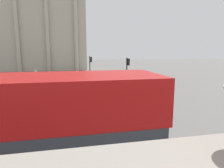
# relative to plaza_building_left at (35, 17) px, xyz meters

# --- Properties ---
(plaza_building_left) EXTENTS (24.77, 11.21, 25.76)m
(plaza_building_left) POSITION_rel_plaza_building_left_xyz_m (0.00, 0.00, 0.00)
(plaza_building_left) COLOR #B2A893
(plaza_building_left) RESTS_ON ground_plane
(traffic_light_near) EXTENTS (0.42, 0.24, 3.47)m
(traffic_light_near) POSITION_rel_plaza_building_left_xyz_m (13.31, -41.55, -10.60)
(traffic_light_near) COLOR black
(traffic_light_near) RESTS_ON ground_plane
(traffic_light_mid) EXTENTS (0.42, 0.24, 4.17)m
(traffic_light_mid) POSITION_rel_plaza_building_left_xyz_m (13.75, -34.43, -10.17)
(traffic_light_mid) COLOR black
(traffic_light_mid) RESTS_ON ground_plane
(traffic_light_far) EXTENTS (0.42, 0.24, 4.13)m
(traffic_light_far) POSITION_rel_plaza_building_left_xyz_m (10.66, -27.52, -10.20)
(traffic_light_far) COLOR black
(traffic_light_far) RESTS_ON ground_plane
(car_navy) EXTENTS (4.20, 1.93, 1.35)m
(car_navy) POSITION_rel_plaza_building_left_xyz_m (8.51, -26.54, -12.18)
(car_navy) COLOR black
(car_navy) RESTS_ON ground_plane
(pedestrian_white) EXTENTS (0.32, 0.32, 1.76)m
(pedestrian_white) POSITION_rel_plaza_building_left_xyz_m (2.41, -19.34, -11.86)
(pedestrian_white) COLOR #282B33
(pedestrian_white) RESTS_ON ground_plane
(pedestrian_grey) EXTENTS (0.32, 0.32, 1.71)m
(pedestrian_grey) POSITION_rel_plaza_building_left_xyz_m (16.85, -28.12, -11.89)
(pedestrian_grey) COLOR #282B33
(pedestrian_grey) RESTS_ON ground_plane
(pedestrian_yellow) EXTENTS (0.32, 0.32, 1.73)m
(pedestrian_yellow) POSITION_rel_plaza_building_left_xyz_m (5.71, -36.09, -11.88)
(pedestrian_yellow) COLOR #282B33
(pedestrian_yellow) RESTS_ON ground_plane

